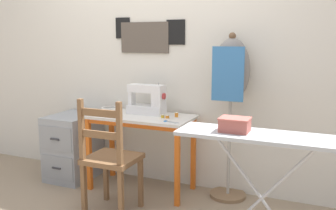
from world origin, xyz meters
The scene contains 14 objects.
ground_plane centered at (0.00, 0.00, 0.00)m, with size 14.00×14.00×0.00m, color gray.
wall_back centered at (0.00, 0.54, 1.28)m, with size 10.00×0.07×2.55m.
sewing_table centered at (0.00, 0.23, 0.60)m, with size 0.96×0.48×0.71m.
sewing_machine centered at (0.04, 0.32, 0.84)m, with size 0.36×0.16×0.30m.
fabric_bowl centered at (-0.31, 0.20, 0.74)m, with size 0.15×0.15×0.06m.
scissors centered at (0.34, 0.09, 0.71)m, with size 0.14×0.07×0.01m.
thread_spool_near_machine centered at (0.23, 0.21, 0.72)m, with size 0.03×0.03×0.03m.
thread_spool_mid_table centered at (0.27, 0.21, 0.72)m, with size 0.04×0.04×0.03m.
thread_spool_far_edge centered at (0.33, 0.30, 0.73)m, with size 0.04×0.04×0.04m.
wooden_chair centered at (0.00, -0.29, 0.45)m, with size 0.40×0.38×0.95m.
filing_cabinet centered at (-0.77, 0.24, 0.32)m, with size 0.40×0.54×0.65m.
dress_form centered at (0.79, 0.39, 1.05)m, with size 0.32×0.32×1.45m.
ironing_board centered at (1.21, -0.44, 0.77)m, with size 1.09×0.32×0.82m.
storage_box centered at (1.03, -0.44, 0.86)m, with size 0.19×0.15×0.09m.
Camera 1 is at (1.56, -2.72, 1.40)m, focal length 40.00 mm.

